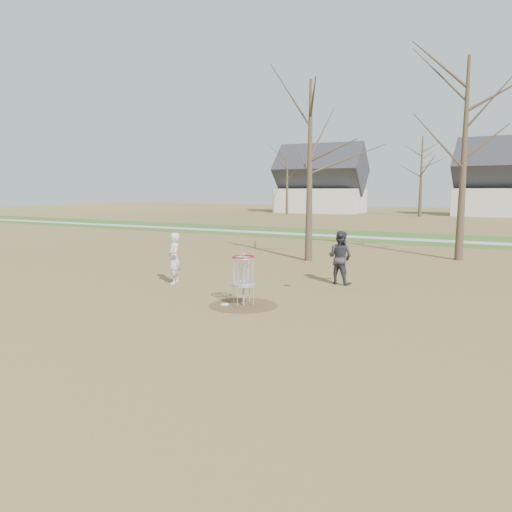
{
  "coord_description": "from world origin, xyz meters",
  "views": [
    {
      "loc": [
        6.72,
        -10.83,
        2.98
      ],
      "look_at": [
        -0.5,
        1.5,
        1.1
      ],
      "focal_mm": 35.0,
      "sensor_mm": 36.0,
      "label": 1
    }
  ],
  "objects_px": {
    "player_throwing": "(340,258)",
    "disc_grounded": "(225,304)",
    "disc_golf_basket": "(243,271)",
    "player_standing": "(174,258)"
  },
  "relations": [
    {
      "from": "disc_golf_basket",
      "to": "player_standing",
      "type": "bearing_deg",
      "value": 157.15
    },
    {
      "from": "disc_grounded",
      "to": "player_standing",
      "type": "bearing_deg",
      "value": 151.11
    },
    {
      "from": "disc_grounded",
      "to": "disc_golf_basket",
      "type": "relative_size",
      "value": 0.16
    },
    {
      "from": "player_standing",
      "to": "disc_grounded",
      "type": "distance_m",
      "value": 3.63
    },
    {
      "from": "player_standing",
      "to": "player_throwing",
      "type": "relative_size",
      "value": 0.96
    },
    {
      "from": "player_throwing",
      "to": "disc_golf_basket",
      "type": "distance_m",
      "value": 4.28
    },
    {
      "from": "player_throwing",
      "to": "disc_grounded",
      "type": "distance_m",
      "value": 4.69
    },
    {
      "from": "player_standing",
      "to": "disc_golf_basket",
      "type": "distance_m",
      "value": 3.85
    },
    {
      "from": "player_throwing",
      "to": "disc_golf_basket",
      "type": "bearing_deg",
      "value": 83.6
    },
    {
      "from": "player_standing",
      "to": "disc_golf_basket",
      "type": "xyz_separation_m",
      "value": [
        3.55,
        -1.49,
        0.09
      ]
    }
  ]
}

